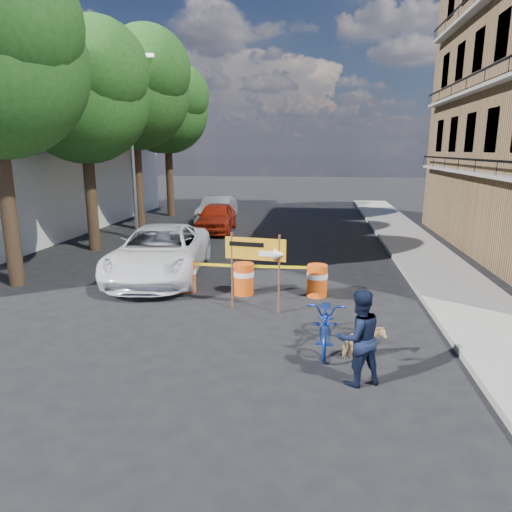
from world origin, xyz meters
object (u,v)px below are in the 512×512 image
(dog, at_px, (363,343))
(sedan_red, at_px, (216,217))
(barrel_far_right, at_px, (317,280))
(pedestrian, at_px, (359,337))
(barrel_mid_left, at_px, (186,275))
(detour_sign, at_px, (263,255))
(barrel_mid_right, at_px, (244,278))
(barrel_far_left, at_px, (136,274))
(bicycle, at_px, (327,298))
(suv_white, at_px, (160,252))
(sedan_silver, at_px, (217,210))

(dog, bearing_deg, sedan_red, 3.77)
(barrel_far_right, height_order, pedestrian, pedestrian)
(barrel_mid_left, xyz_separation_m, detour_sign, (2.41, -1.44, 1.00))
(barrel_mid_right, distance_m, barrel_far_right, 2.05)
(barrel_far_left, bearing_deg, bicycle, -31.16)
(barrel_mid_right, height_order, dog, barrel_mid_right)
(barrel_mid_left, xyz_separation_m, pedestrian, (4.45, -4.81, 0.38))
(barrel_mid_right, relative_size, barrel_far_right, 1.00)
(pedestrian, bearing_deg, barrel_mid_left, -71.72)
(dog, relative_size, suv_white, 0.14)
(dog, bearing_deg, barrel_far_left, 38.68)
(sedan_red, bearing_deg, pedestrian, -72.30)
(dog, bearing_deg, barrel_far_right, -6.54)
(barrel_mid_left, bearing_deg, barrel_far_right, 0.10)
(sedan_red, bearing_deg, sedan_silver, 97.28)
(barrel_mid_left, distance_m, pedestrian, 6.56)
(barrel_mid_left, height_order, sedan_red, sedan_red)
(suv_white, bearing_deg, barrel_far_right, -22.47)
(barrel_far_left, distance_m, bicycle, 6.35)
(pedestrian, xyz_separation_m, bicycle, (-0.51, 1.46, 0.21))
(bicycle, height_order, suv_white, bicycle)
(barrel_mid_left, relative_size, sedan_red, 0.21)
(barrel_mid_right, bearing_deg, dog, -52.03)
(bicycle, distance_m, sedan_silver, 16.96)
(barrel_mid_left, distance_m, detour_sign, 2.98)
(pedestrian, relative_size, dog, 2.13)
(pedestrian, bearing_deg, barrel_far_left, -63.06)
(barrel_far_left, relative_size, barrel_far_right, 1.00)
(barrel_mid_left, distance_m, barrel_mid_right, 1.70)
(barrel_mid_left, bearing_deg, pedestrian, -47.27)
(suv_white, bearing_deg, detour_sign, -44.62)
(barrel_far_left, xyz_separation_m, sedan_silver, (-0.33, 12.68, 0.26))
(detour_sign, height_order, bicycle, bicycle)
(sedan_red, bearing_deg, barrel_mid_right, -76.96)
(barrel_far_right, bearing_deg, suv_white, 164.20)
(barrel_far_left, relative_size, sedan_red, 0.21)
(barrel_mid_right, height_order, barrel_far_right, same)
(suv_white, bearing_deg, barrel_mid_left, -55.25)
(barrel_far_right, xyz_separation_m, pedestrian, (0.70, -4.82, 0.38))
(barrel_far_left, relative_size, suv_white, 0.16)
(barrel_mid_right, xyz_separation_m, bicycle, (2.24, -3.28, 0.59))
(pedestrian, bearing_deg, dog, -126.31)
(barrel_far_left, distance_m, detour_sign, 4.23)
(detour_sign, xyz_separation_m, sedan_red, (-3.66, 11.18, -0.75))
(detour_sign, height_order, sedan_red, detour_sign)
(barrel_far_left, relative_size, sedan_silver, 0.20)
(dog, height_order, sedan_silver, sedan_silver)
(suv_white, bearing_deg, barrel_mid_right, -33.65)
(dog, height_order, sedan_red, sedan_red)
(barrel_mid_left, relative_size, suv_white, 0.16)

